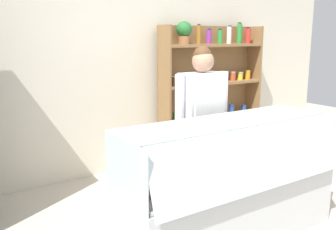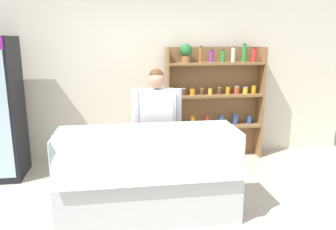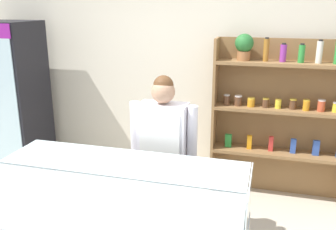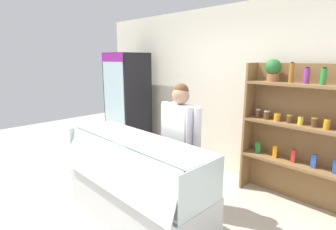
{
  "view_description": "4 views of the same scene",
  "coord_description": "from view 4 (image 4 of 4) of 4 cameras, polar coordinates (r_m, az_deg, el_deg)",
  "views": [
    {
      "loc": [
        -2.3,
        -2.23,
        1.69
      ],
      "look_at": [
        -0.44,
        0.6,
        0.98
      ],
      "focal_mm": 40.0,
      "sensor_mm": 36.0,
      "label": 1
    },
    {
      "loc": [
        -0.52,
        -3.37,
        1.94
      ],
      "look_at": [
        0.07,
        0.59,
        1.02
      ],
      "focal_mm": 35.0,
      "sensor_mm": 36.0,
      "label": 2
    },
    {
      "loc": [
        0.8,
        -2.47,
        2.2
      ],
      "look_at": [
        -0.05,
        0.62,
        1.23
      ],
      "focal_mm": 40.0,
      "sensor_mm": 36.0,
      "label": 3
    },
    {
      "loc": [
        2.01,
        -1.71,
        1.9
      ],
      "look_at": [
        -0.42,
        0.69,
        1.15
      ],
      "focal_mm": 28.0,
      "sensor_mm": 36.0,
      "label": 4
    }
  ],
  "objects": [
    {
      "name": "back_wall",
      "position": [
        4.24,
        16.75,
        4.44
      ],
      "size": [
        6.8,
        0.1,
        2.7
      ],
      "primitive_type": "cube",
      "color": "silver",
      "rests_on": "ground"
    },
    {
      "name": "ground_plane",
      "position": [
        3.25,
        -3.74,
        -23.37
      ],
      "size": [
        12.0,
        12.0,
        0.0
      ],
      "primitive_type": "plane",
      "color": "beige"
    },
    {
      "name": "shelving_unit",
      "position": [
        3.7,
        27.92,
        -2.4
      ],
      "size": [
        1.59,
        0.29,
        1.88
      ],
      "color": "olive",
      "rests_on": "ground"
    },
    {
      "name": "shop_clerk",
      "position": [
        3.22,
        2.63,
        -4.84
      ],
      "size": [
        0.62,
        0.25,
        1.6
      ],
      "color": "#4C4233",
      "rests_on": "ground"
    },
    {
      "name": "drinks_fridge",
      "position": [
        5.39,
        -8.79,
        2.6
      ],
      "size": [
        0.75,
        0.65,
        1.99
      ],
      "color": "black",
      "rests_on": "ground"
    },
    {
      "name": "deli_display_case",
      "position": [
        3.23,
        -7.03,
        -17.08
      ],
      "size": [
        1.95,
        0.73,
        1.01
      ],
      "color": "silver",
      "rests_on": "ground"
    }
  ]
}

